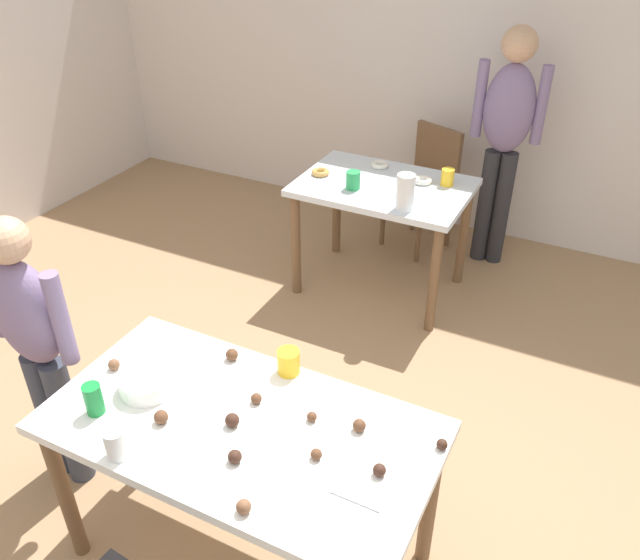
{
  "coord_description": "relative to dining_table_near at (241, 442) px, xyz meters",
  "views": [
    {
      "loc": [
        0.99,
        -1.39,
        2.41
      ],
      "look_at": [
        -0.06,
        0.7,
        0.9
      ],
      "focal_mm": 36.32,
      "sensor_mm": 36.0,
      "label": 1
    }
  ],
  "objects": [
    {
      "name": "ground_plane",
      "position": [
        0.0,
        0.06,
        -0.65
      ],
      "size": [
        6.4,
        6.4,
        0.0
      ],
      "primitive_type": "plane",
      "color": "#9E7A56"
    },
    {
      "name": "wall_back",
      "position": [
        0.0,
        3.26,
        0.65
      ],
      "size": [
        6.4,
        0.1,
        2.6
      ],
      "primitive_type": "cube",
      "color": "silver",
      "rests_on": "ground_plane"
    },
    {
      "name": "dining_table_near",
      "position": [
        0.0,
        0.0,
        0.0
      ],
      "size": [
        1.39,
        0.73,
        0.75
      ],
      "color": "white",
      "rests_on": "ground_plane"
    },
    {
      "name": "dining_table_far",
      "position": [
        -0.3,
        2.1,
        -0.02
      ],
      "size": [
        1.04,
        0.72,
        0.75
      ],
      "color": "silver",
      "rests_on": "ground_plane"
    },
    {
      "name": "chair_far_table",
      "position": [
        -0.25,
        2.82,
        -0.16
      ],
      "size": [
        0.52,
        0.52,
        0.87
      ],
      "color": "brown",
      "rests_on": "ground_plane"
    },
    {
      "name": "person_girl_near",
      "position": [
        -0.98,
        -0.0,
        0.13
      ],
      "size": [
        0.45,
        0.21,
        1.33
      ],
      "color": "#383D4C",
      "rests_on": "ground_plane"
    },
    {
      "name": "person_adult_far",
      "position": [
        0.25,
        2.79,
        0.32
      ],
      "size": [
        0.45,
        0.23,
        1.61
      ],
      "color": "#28282D",
      "rests_on": "ground_plane"
    },
    {
      "name": "mixing_bowl",
      "position": [
        -0.4,
        -0.01,
        0.13
      ],
      "size": [
        0.2,
        0.2,
        0.07
      ],
      "primitive_type": "cylinder",
      "color": "white",
      "rests_on": "dining_table_near"
    },
    {
      "name": "soda_can",
      "position": [
        -0.49,
        -0.18,
        0.16
      ],
      "size": [
        0.07,
        0.07,
        0.12
      ],
      "primitive_type": "cylinder",
      "color": "#198438",
      "rests_on": "dining_table_near"
    },
    {
      "name": "fork_near",
      "position": [
        0.5,
        -0.12,
        0.1
      ],
      "size": [
        0.17,
        0.02,
        0.01
      ],
      "primitive_type": "cube",
      "color": "silver",
      "rests_on": "dining_table_near"
    },
    {
      "name": "cup_near_0",
      "position": [
        0.02,
        0.32,
        0.15
      ],
      "size": [
        0.09,
        0.09,
        0.1
      ],
      "primitive_type": "cylinder",
      "color": "yellow",
      "rests_on": "dining_table_near"
    },
    {
      "name": "cup_near_1",
      "position": [
        -0.28,
        -0.3,
        0.15
      ],
      "size": [
        0.07,
        0.07,
        0.11
      ],
      "primitive_type": "cylinder",
      "color": "white",
      "rests_on": "dining_table_near"
    },
    {
      "name": "cake_ball_0",
      "position": [
        0.39,
        0.16,
        0.12
      ],
      "size": [
        0.05,
        0.05,
        0.05
      ],
      "primitive_type": "sphere",
      "color": "brown",
      "rests_on": "dining_table_near"
    },
    {
      "name": "cake_ball_1",
      "position": [
        0.22,
        0.13,
        0.11
      ],
      "size": [
        0.04,
        0.04,
        0.04
      ],
      "primitive_type": "sphere",
      "color": "brown",
      "rests_on": "dining_table_near"
    },
    {
      "name": "cake_ball_2",
      "position": [
        -0.02,
        -0.02,
        0.12
      ],
      "size": [
        0.05,
        0.05,
        0.05
      ],
      "primitive_type": "sphere",
      "color": "#3D2319",
      "rests_on": "dining_table_near"
    },
    {
      "name": "cake_ball_3",
      "position": [
        -0.21,
        0.28,
        0.12
      ],
      "size": [
        0.05,
        0.05,
        0.05
      ],
      "primitive_type": "sphere",
      "color": "brown",
      "rests_on": "dining_table_near"
    },
    {
      "name": "cake_ball_4",
      "position": [
        0.21,
        -0.31,
        0.12
      ],
      "size": [
        0.05,
        0.05,
        0.05
      ],
      "primitive_type": "sphere",
      "color": "brown",
      "rests_on": "dining_table_near"
    },
    {
      "name": "cake_ball_5",
      "position": [
        0.53,
        0.01,
        0.12
      ],
      "size": [
        0.04,
        0.04,
        0.04
      ],
      "primitive_type": "sphere",
      "color": "#3D2319",
      "rests_on": "dining_table_near"
    },
    {
      "name": "cake_ball_6",
      "position": [
        0.08,
        -0.15,
        0.12
      ],
      "size": [
        0.05,
        0.05,
        0.05
      ],
      "primitive_type": "sphere",
      "color": "#3D2319",
      "rests_on": "dining_table_near"
    },
    {
      "name": "cake_ball_7",
      "position": [
        -0.25,
        -0.12,
        0.12
      ],
      "size": [
        0.05,
        0.05,
        0.05
      ],
      "primitive_type": "sphere",
      "color": "brown",
      "rests_on": "dining_table_near"
    },
    {
      "name": "cake_ball_8",
      "position": [
        0.31,
        -0.02,
        0.11
      ],
      "size": [
        0.04,
        0.04,
        0.04
      ],
      "primitive_type": "sphere",
      "color": "brown",
      "rests_on": "dining_table_near"
    },
    {
      "name": "cake_ball_9",
      "position": [
        0.67,
        0.21,
        0.11
      ],
      "size": [
        0.04,
        0.04,
        0.04
      ],
      "primitive_type": "sphere",
      "color": "#3D2319",
      "rests_on": "dining_table_near"
    },
    {
      "name": "cake_ball_10",
      "position": [
        -0.0,
        0.12,
        0.12
      ],
      "size": [
        0.04,
        0.04,
        0.04
      ],
      "primitive_type": "sphere",
      "color": "brown",
      "rests_on": "dining_table_near"
    },
    {
      "name": "cake_ball_11",
      "position": [
        -0.59,
        0.03,
        0.12
      ],
      "size": [
        0.05,
        0.05,
        0.05
      ],
      "primitive_type": "sphere",
      "color": "brown",
      "rests_on": "dining_table_near"
    },
    {
      "name": "pitcher_far",
      "position": [
        -0.07,
        1.84,
        0.2
      ],
      "size": [
        0.11,
        0.11,
        0.21
      ],
      "primitive_type": "cylinder",
      "color": "white",
      "rests_on": "dining_table_far"
    },
    {
      "name": "cup_far_0",
      "position": [
        0.05,
        2.26,
        0.15
      ],
      "size": [
        0.08,
        0.08,
        0.1
      ],
      "primitive_type": "cylinder",
      "color": "yellow",
      "rests_on": "dining_table_far"
    },
    {
      "name": "cup_far_1",
      "position": [
        -0.45,
        1.96,
        0.15
      ],
      "size": [
        0.09,
        0.09,
        0.11
      ],
      "primitive_type": "cylinder",
      "color": "green",
      "rests_on": "dining_table_far"
    },
    {
      "name": "donut_far_0",
      "position": [
        -0.1,
        2.23,
        0.11
      ],
      "size": [
        0.11,
        0.11,
        0.03
      ],
      "primitive_type": "torus",
      "color": "white",
      "rests_on": "dining_table_far"
    },
    {
      "name": "donut_far_1",
      "position": [
        -0.71,
        2.05,
        0.11
      ],
      "size": [
        0.11,
        0.11,
        0.03
      ],
      "primitive_type": "torus",
      "color": "gold",
      "rests_on": "dining_table_far"
    },
    {
      "name": "donut_far_2",
      "position": [
        -0.43,
        2.33,
        0.11
      ],
      "size": [
        0.11,
        0.11,
        0.03
      ],
      "primitive_type": "torus",
      "color": "white",
      "rests_on": "dining_table_far"
    }
  ]
}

